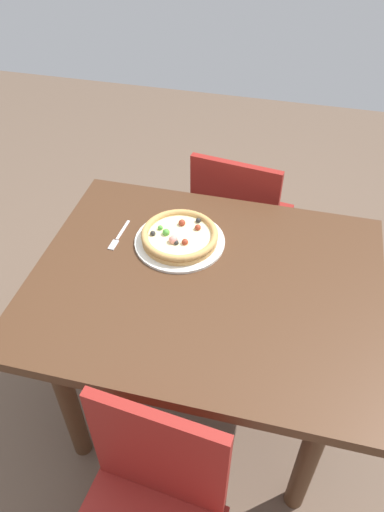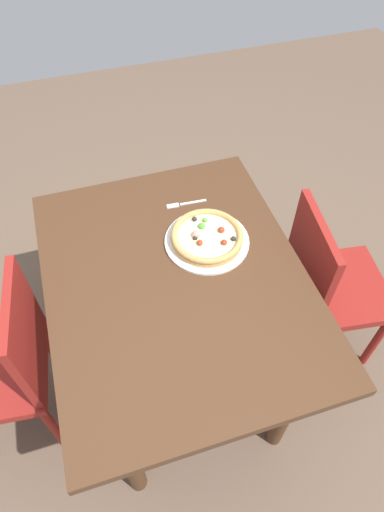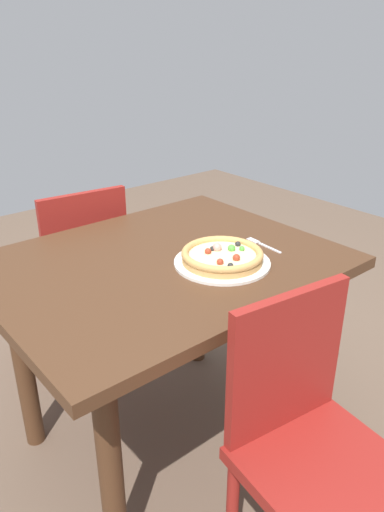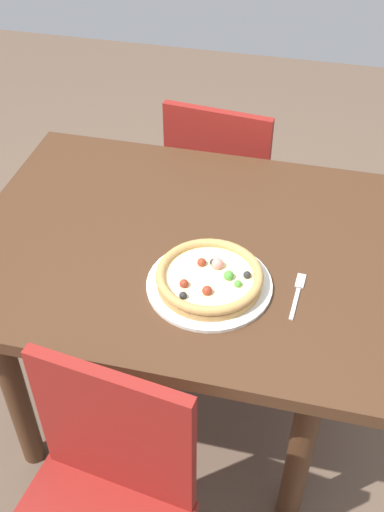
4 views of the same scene
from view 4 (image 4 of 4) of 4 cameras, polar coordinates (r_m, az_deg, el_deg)
ground_plane at (r=2.29m, az=-1.13°, el=-13.47°), size 6.00×6.00×0.00m
dining_table at (r=1.79m, az=-1.41°, el=-1.39°), size 1.14×0.91×0.78m
chair_far at (r=2.40m, az=2.90°, el=6.23°), size 0.44×0.44×0.88m
plate at (r=1.57m, az=1.60°, el=-2.64°), size 0.32×0.32×0.01m
pizza at (r=1.55m, az=1.63°, el=-1.97°), size 0.27×0.27×0.05m
fork at (r=1.58m, az=9.71°, el=-3.29°), size 0.03×0.17×0.00m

